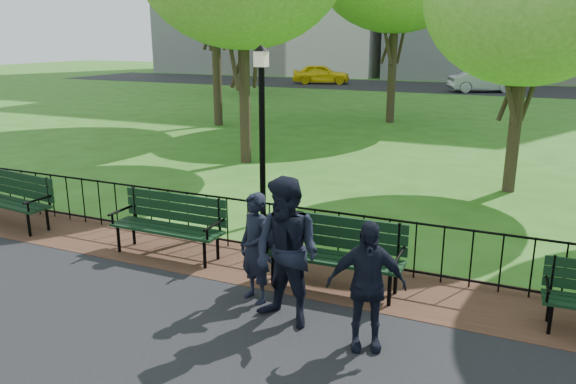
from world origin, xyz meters
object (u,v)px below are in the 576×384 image
at_px(person_right, 366,285).
at_px(taxi, 321,74).
at_px(lamppost, 262,130).
at_px(person_left, 255,248).
at_px(park_bench_left_a, 170,218).
at_px(sedan_silver, 483,81).
at_px(park_bench_left_b, 13,194).
at_px(person_mid, 287,253).
at_px(park_bench_main, 311,241).

distance_m(person_right, taxi, 37.29).
relative_size(lamppost, person_left, 2.21).
xyz_separation_m(park_bench_left_a, person_left, (2.07, -0.94, 0.14)).
bearing_deg(taxi, person_left, 179.31).
xyz_separation_m(person_right, sedan_silver, (-1.97, 32.73, -0.07)).
bearing_deg(park_bench_left_b, person_right, -4.96).
relative_size(park_bench_left_b, person_left, 1.30).
height_order(person_left, person_right, person_right).
height_order(park_bench_left_b, taxi, taxi).
height_order(person_mid, person_right, person_mid).
distance_m(park_bench_left_b, person_right, 7.54).
bearing_deg(park_bench_left_b, person_left, -3.03).
relative_size(park_bench_left_a, lamppost, 0.58).
height_order(park_bench_left_a, lamppost, lamppost).
relative_size(taxi, sedan_silver, 1.01).
distance_m(park_bench_main, person_mid, 1.20).
relative_size(lamppost, sedan_silver, 0.79).
distance_m(lamppost, person_mid, 4.08).
height_order(park_bench_main, sedan_silver, sedan_silver).
xyz_separation_m(person_mid, taxi, (-12.76, 34.50, -0.21)).
xyz_separation_m(person_left, person_mid, (0.65, -0.41, 0.18)).
xyz_separation_m(lamppost, person_mid, (2.05, -3.42, -0.88)).
distance_m(person_left, person_mid, 0.79).
bearing_deg(sedan_silver, lamppost, 153.63).
distance_m(taxi, sedan_silver, 11.99).
bearing_deg(park_bench_main, person_right, -49.12).
bearing_deg(person_mid, park_bench_main, 111.40).
height_order(taxi, sedan_silver, taxi).
bearing_deg(park_bench_left_b, lamppost, 32.14).
distance_m(person_right, sedan_silver, 32.79).
xyz_separation_m(park_bench_left_a, park_bench_left_b, (-3.62, 0.02, -0.01)).
height_order(park_bench_left_a, park_bench_left_b, park_bench_left_a).
xyz_separation_m(park_bench_left_a, sedan_silver, (1.80, 31.24, 0.08)).
relative_size(park_bench_main, park_bench_left_a, 1.05).
relative_size(park_bench_main, person_right, 1.32).
bearing_deg(park_bench_left_b, sedan_silver, 86.80).
bearing_deg(person_mid, taxi, 124.64).
bearing_deg(person_left, park_bench_left_a, -179.63).
xyz_separation_m(person_mid, person_right, (1.05, -0.14, -0.17)).
bearing_deg(park_bench_left_b, person_mid, -5.62).
distance_m(park_bench_left_a, person_left, 2.28).
xyz_separation_m(lamppost, person_left, (1.40, -3.01, -1.06)).
relative_size(park_bench_main, person_mid, 1.08).
height_order(person_right, taxi, person_right).
distance_m(park_bench_left_a, taxi, 34.64).
height_order(park_bench_main, taxi, taxi).
bearing_deg(park_bench_left_a, taxi, 106.81).
height_order(park_bench_left_a, person_mid, person_mid).
bearing_deg(person_left, park_bench_left_b, -164.75).
bearing_deg(park_bench_left_a, person_left, -24.59).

